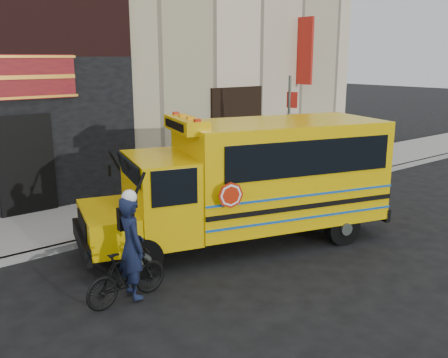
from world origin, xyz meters
name	(u,v)px	position (x,y,z in m)	size (l,w,h in m)	color
ground	(258,248)	(0.00, 0.00, 0.00)	(120.00, 120.00, 0.00)	black
curb	(190,217)	(0.00, 2.60, 0.07)	(40.00, 0.20, 0.15)	gray
sidewalk	(160,204)	(0.00, 4.10, 0.07)	(40.00, 3.00, 0.15)	gray
school_bus	(254,177)	(0.24, 0.43, 1.51)	(7.22, 3.98, 2.92)	black
sign_pole	(289,133)	(3.38, 2.39, 1.98)	(0.15, 0.30, 3.63)	#454D47
bicycle	(127,276)	(-3.44, -0.39, 0.47)	(0.45, 1.58, 0.95)	black
cyclist	(132,250)	(-3.30, -0.34, 0.91)	(0.66, 0.43, 1.82)	black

